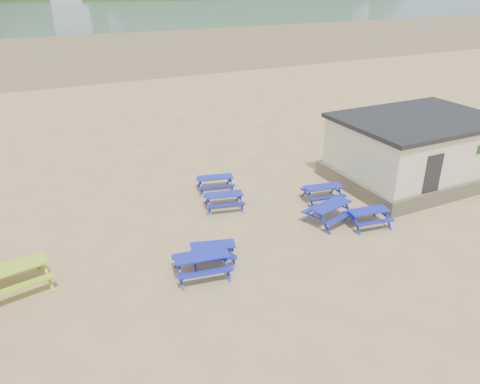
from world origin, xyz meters
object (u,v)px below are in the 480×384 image
picnic_table_blue_a (224,201)px  amenity_block (415,150)px  picnic_table_blue_b (215,184)px  picnic_table_yellow (15,278)px

picnic_table_blue_a → amenity_block: amenity_block is taller
picnic_table_blue_a → picnic_table_blue_b: 1.89m
picnic_table_blue_b → picnic_table_blue_a: bearing=-88.9°
picnic_table_blue_a → picnic_table_blue_b: size_ratio=0.99×
picnic_table_blue_b → picnic_table_yellow: (-8.71, -4.12, 0.09)m
picnic_table_blue_a → picnic_table_blue_b: bearing=90.9°
picnic_table_blue_a → picnic_table_yellow: size_ratio=0.79×
picnic_table_blue_a → picnic_table_blue_b: picnic_table_blue_b is taller
picnic_table_blue_a → amenity_block: bearing=5.6°
picnic_table_yellow → amenity_block: amenity_block is taller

